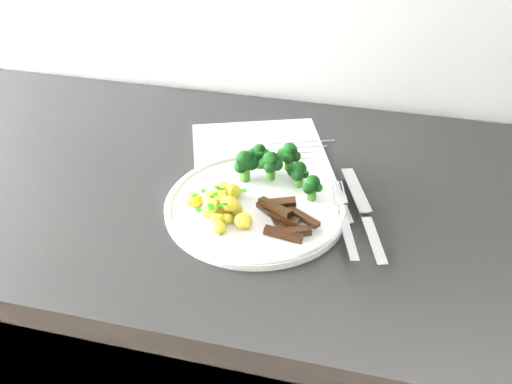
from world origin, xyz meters
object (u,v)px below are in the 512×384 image
counter (275,381)px  plate (256,204)px  potatoes (223,204)px  fork (345,222)px  knife (368,224)px  broccoli (275,164)px  recipe_paper (263,168)px  beef_strips (284,219)px

counter → plate: bearing=-120.7°
potatoes → fork: size_ratio=0.60×
potatoes → knife: bearing=6.5°
plate → fork: size_ratio=1.50×
broccoli → knife: size_ratio=0.65×
fork → knife: (0.03, 0.02, -0.01)m
recipe_paper → knife: size_ratio=1.73×
counter → broccoli: (-0.01, 0.02, 0.50)m
plate → knife: 0.16m
counter → recipe_paper: recipe_paper is taller
counter → knife: 0.49m
beef_strips → fork: size_ratio=0.55×
recipe_paper → knife: knife is taller
broccoli → plate: bearing=-103.6°
recipe_paper → beef_strips: size_ratio=3.74×
broccoli → beef_strips: (0.03, -0.10, -0.02)m
beef_strips → potatoes: bearing=176.2°
counter → potatoes: bearing=-131.5°
recipe_paper → knife: 0.21m
counter → broccoli: 0.50m
plate → fork: bearing=-10.4°
recipe_paper → beef_strips: (0.06, -0.14, 0.02)m
broccoli → potatoes: bearing=-120.9°
recipe_paper → potatoes: potatoes is taller
broccoli → beef_strips: bearing=-71.3°
fork → recipe_paper: bearing=138.1°
beef_strips → knife: (0.11, 0.03, -0.01)m
recipe_paper → broccoli: size_ratio=2.68×
recipe_paper → beef_strips: 0.16m
counter → fork: size_ratio=13.79×
broccoli → fork: 0.15m
plate → broccoli: bearing=76.4°
potatoes → knife: (0.20, 0.02, -0.02)m
counter → fork: fork is taller
counter → recipe_paper: bearing=124.3°
beef_strips → broccoli: bearing=108.7°
recipe_paper → plate: size_ratio=1.38×
knife → beef_strips: bearing=-165.7°
counter → knife: (0.13, -0.05, 0.47)m
potatoes → fork: bearing=2.4°
counter → potatoes: 0.50m
plate → fork: fork is taller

